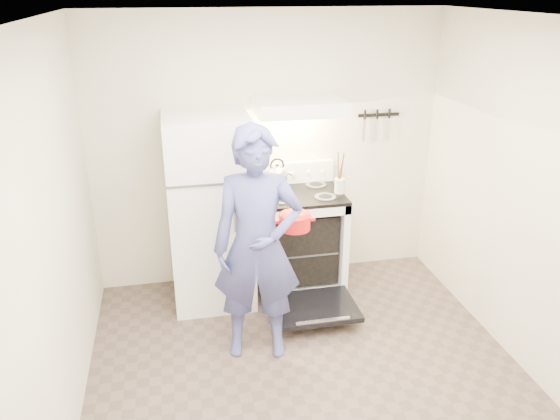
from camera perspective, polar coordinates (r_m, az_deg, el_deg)
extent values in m
plane|color=brown|center=(4.08, 3.71, -18.51)|extent=(3.60, 3.60, 0.00)
cube|color=beige|center=(5.04, -1.28, 6.10)|extent=(3.20, 0.02, 2.50)
cube|color=white|center=(4.78, -7.33, -0.13)|extent=(0.70, 0.70, 1.70)
cube|color=white|center=(5.07, 2.02, -3.38)|extent=(0.76, 0.65, 0.92)
cube|color=black|center=(4.88, 2.10, 1.64)|extent=(0.76, 0.65, 0.03)
cube|color=white|center=(5.11, 1.36, 3.97)|extent=(0.76, 0.07, 0.20)
cube|color=black|center=(4.73, 3.67, -10.12)|extent=(0.70, 0.54, 0.04)
cube|color=slate|center=(5.08, 2.02, -3.58)|extent=(0.60, 0.52, 0.01)
cube|color=white|center=(4.74, 2.01, 10.76)|extent=(0.76, 0.50, 0.12)
cube|color=black|center=(5.23, 10.27, 9.76)|extent=(0.40, 0.02, 0.03)
cylinder|color=#86664E|center=(5.00, 2.59, -3.84)|extent=(0.32, 0.32, 0.02)
cylinder|color=silver|center=(4.80, 6.24, 2.53)|extent=(0.11, 0.11, 0.13)
imported|color=#3A3A7F|center=(4.00, -2.37, -3.85)|extent=(0.72, 0.53, 1.80)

